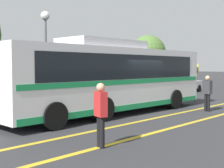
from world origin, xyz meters
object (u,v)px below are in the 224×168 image
Objects in this scene: pedestrian_0 at (101,111)px; bus_stop_sign at (195,78)px; transit_bus at (112,77)px; parked_car_3 at (142,88)px; parked_car_4 at (183,84)px; parked_car_2 at (72,94)px; tree_0 at (148,53)px; street_lamp at (46,32)px; pedestrian_1 at (207,91)px.

pedestrian_0 is 0.73× the size of bus_stop_sign.
transit_bus is 2.54× the size of parked_car_3.
parked_car_4 is 7.73m from bus_stop_sign.
parked_car_3 is at bearing 178.51° from bus_stop_sign.
pedestrian_0 reaches higher than parked_car_2.
tree_0 is (8.29, 5.61, 2.87)m from parked_car_3.
street_lamp is (-12.13, 2.57, 3.61)m from parked_car_4.
parked_car_4 is at bearing -47.91° from pedestrian_0.
pedestrian_0 is at bearing -73.30° from bus_stop_sign.
pedestrian_0 is at bearing -117.80° from street_lamp.
transit_bus is at bearing -148.91° from tree_0.
tree_0 reaches higher than transit_bus.
parked_car_3 is 4.30m from bus_stop_sign.
street_lamp reaches higher than pedestrian_1.
street_lamp reaches higher than parked_car_4.
bus_stop_sign is 9.60m from street_lamp.
street_lamp is (-3.03, 9.23, 3.31)m from pedestrian_1.
parked_car_4 is 12.91m from street_lamp.
transit_bus reaches higher than parked_car_3.
tree_0 reaches higher than pedestrian_0.
transit_bus is at bearing -95.23° from bus_stop_sign.
pedestrian_1 is at bearing -71.82° from street_lamp.
parked_car_2 is (0.58, 3.61, -1.07)m from transit_bus.
parked_car_4 is (12.91, 3.77, -1.02)m from transit_bus.
parked_car_3 is at bearing 118.03° from transit_bus.
transit_bus reaches higher than pedestrian_0.
parked_car_4 reaches higher than parked_car_2.
pedestrian_0 is at bearing -70.86° from parked_car_4.
bus_stop_sign is at bearing -55.70° from pedestrian_0.
pedestrian_0 is (-11.46, -7.43, 0.32)m from parked_car_3.
parked_car_3 is at bearing 87.24° from parked_car_2.
parked_car_4 is at bearing -112.46° from tree_0.
pedestrian_0 is at bearing -36.52° from parked_car_2.
pedestrian_1 reaches higher than parked_car_3.
bus_stop_sign is (11.29, 3.21, 0.51)m from pedestrian_0.
pedestrian_1 is (3.23, -6.50, 0.34)m from parked_car_2.
pedestrian_0 is (-5.21, -7.53, 0.35)m from parked_car_2.
parked_car_4 is 2.64× the size of pedestrian_0.
street_lamp is 14.62m from tree_0.
parked_car_3 is 13.66m from pedestrian_0.
bus_stop_sign is at bearing -58.90° from parked_car_4.
tree_0 is at bearing 147.38° from pedestrian_1.
parked_car_3 is 1.91× the size of bus_stop_sign.
pedestrian_1 is at bearing -64.61° from pedestrian_0.
transit_bus is 4.84m from pedestrian_1.
tree_0 is (14.34, 2.77, -0.76)m from street_lamp.
parked_car_2 is 0.88× the size of street_lamp.
parked_car_2 is 9.16m from pedestrian_0.
parked_car_2 is at bearing 171.72° from transit_bus.
parked_car_3 is 10.41m from tree_0.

